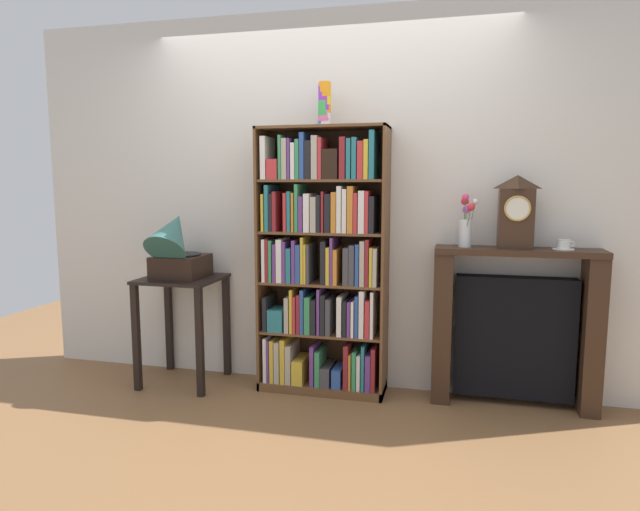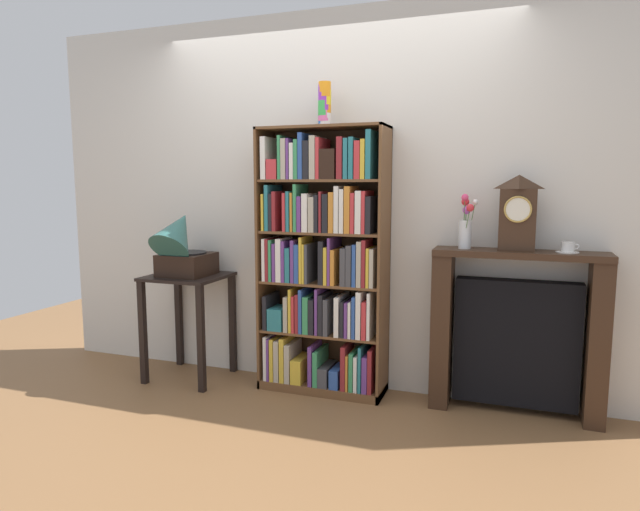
{
  "view_description": "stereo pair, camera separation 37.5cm",
  "coord_description": "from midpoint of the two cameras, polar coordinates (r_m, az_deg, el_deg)",
  "views": [
    {
      "loc": [
        0.88,
        -3.48,
        1.44
      ],
      "look_at": [
        -0.02,
        0.13,
        0.95
      ],
      "focal_mm": 30.76,
      "sensor_mm": 36.0,
      "label": 1
    },
    {
      "loc": [
        1.24,
        -3.37,
        1.44
      ],
      "look_at": [
        -0.02,
        0.13,
        0.95
      ],
      "focal_mm": 30.76,
      "sensor_mm": 36.0,
      "label": 2
    }
  ],
  "objects": [
    {
      "name": "bookshelf",
      "position": [
        3.74,
        3.09,
        -1.22
      ],
      "size": [
        0.88,
        0.31,
        1.82
      ],
      "color": "brown",
      "rests_on": "ground"
    },
    {
      "name": "cup_stack",
      "position": [
        3.75,
        3.44,
        15.45
      ],
      "size": [
        0.09,
        0.08,
        0.29
      ],
      "color": "white",
      "rests_on": "bookshelf"
    },
    {
      "name": "fireplace_mantel",
      "position": [
        3.73,
        22.51,
        -7.58
      ],
      "size": [
        1.03,
        0.26,
        1.04
      ],
      "color": "#382316",
      "rests_on": "ground"
    },
    {
      "name": "mantel_clock",
      "position": [
        3.59,
        22.74,
        4.1
      ],
      "size": [
        0.21,
        0.14,
        0.46
      ],
      "color": "#382316",
      "rests_on": "fireplace_mantel"
    },
    {
      "name": "ground_plane",
      "position": [
        3.87,
        2.47,
        -14.57
      ],
      "size": [
        7.76,
        6.4,
        0.02
      ],
      "primitive_type": "cube",
      "color": "brown"
    },
    {
      "name": "flower_vase",
      "position": [
        3.59,
        17.86,
        2.98
      ],
      "size": [
        0.11,
        0.15,
        0.34
      ],
      "color": "silver",
      "rests_on": "fireplace_mantel"
    },
    {
      "name": "teacup_with_saucer",
      "position": [
        3.63,
        27.12,
        0.67
      ],
      "size": [
        0.13,
        0.13,
        0.06
      ],
      "color": "white",
      "rests_on": "fireplace_mantel"
    },
    {
      "name": "wall_back",
      "position": [
        3.87,
        5.81,
        5.48
      ],
      "size": [
        4.76,
        0.08,
        2.62
      ],
      "primitive_type": "cube",
      "color": "silver",
      "rests_on": "ground"
    },
    {
      "name": "gramophone",
      "position": [
        4.0,
        -11.65,
        1.05
      ],
      "size": [
        0.34,
        0.5,
        0.54
      ],
      "color": "black",
      "rests_on": "side_table_left"
    },
    {
      "name": "side_table_left",
      "position": [
        4.12,
        -11.03,
        -4.77
      ],
      "size": [
        0.55,
        0.51,
        0.78
      ],
      "color": "black",
      "rests_on": "ground"
    }
  ]
}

